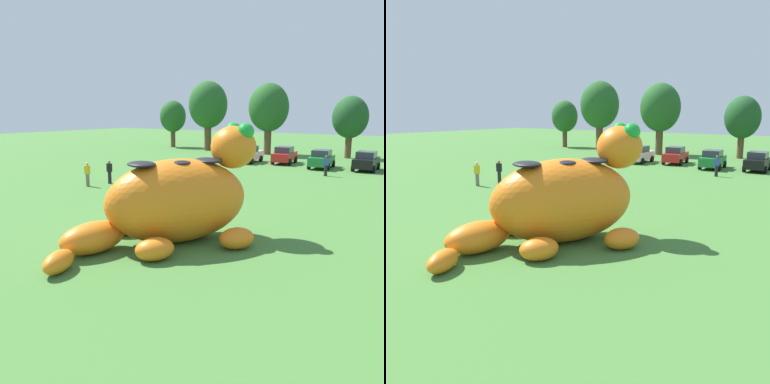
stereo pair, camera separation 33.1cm
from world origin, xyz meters
The scene contains 13 objects.
ground_plane centered at (0.00, 0.00, 0.00)m, with size 160.00×160.00×0.00m, color #427533.
giant_inflatable_creature centered at (1.48, -1.00, 1.75)m, with size 6.41×9.37×4.79m.
car_white centered at (-8.29, 24.16, 0.86)m, with size 2.18×4.22×1.72m.
car_red centered at (-4.92, 25.45, 0.86)m, with size 2.39×4.31×1.72m.
car_green centered at (-0.74, 24.16, 0.86)m, with size 2.29×4.27×1.72m.
car_black centered at (3.01, 24.93, 0.86)m, with size 2.10×4.18×1.72m.
tree_far_left centered at (-25.93, 34.41, 4.39)m, with size 3.78×3.78×6.71m.
tree_left centered at (-18.87, 32.83, 5.94)m, with size 5.12×5.12×9.08m.
tree_mid_left centered at (-10.16, 32.73, 5.57)m, with size 4.80×4.80×8.51m.
tree_centre_left centered at (-1.00, 34.18, 4.49)m, with size 3.87×3.87×6.87m.
spectator_near_inflatable centered at (-10.80, 7.06, 0.85)m, with size 0.38×0.26×1.71m.
spectator_wandering centered at (1.07, 19.69, 0.85)m, with size 0.38×0.26×1.71m.
spectator_far_side centered at (-11.27, 5.38, 0.85)m, with size 0.38×0.26×1.71m.
Camera 1 is at (11.35, -14.12, 5.28)m, focal length 38.87 mm.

